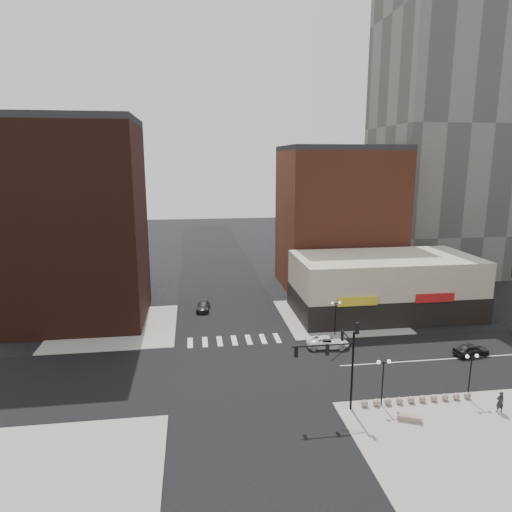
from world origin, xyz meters
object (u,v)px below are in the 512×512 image
object	(u,v)px
street_lamp_se_a	(383,371)
dark_sedan_east	(471,350)
street_lamp_se_b	(471,365)
pedestrian	(500,402)
traffic_signal	(340,354)
dark_sedan_north	(203,306)
stone_bench	(409,418)
white_suv	(328,342)
street_lamp_ne	(336,310)

from	to	relation	value
street_lamp_se_a	dark_sedan_east	size ratio (longest dim) A/B	1.06
street_lamp_se_b	pedestrian	size ratio (longest dim) A/B	2.25
traffic_signal	dark_sedan_north	xyz separation A→B (m)	(-10.60, 27.45, -4.35)
street_lamp_se_b	stone_bench	xyz separation A→B (m)	(-6.72, -2.55, -2.93)
stone_bench	white_suv	bearing A→B (deg)	122.93
white_suv	dark_sedan_east	distance (m)	15.26
street_lamp_se_a	dark_sedan_north	distance (m)	31.24
white_suv	stone_bench	world-z (taller)	white_suv
street_lamp_se_a	pedestrian	size ratio (longest dim) A/B	2.25
dark_sedan_east	pedestrian	distance (m)	11.77
street_lamp_se_a	street_lamp_se_b	bearing A→B (deg)	0.00
dark_sedan_east	dark_sedan_north	xyz separation A→B (m)	(-28.13, 19.15, -0.05)
dark_sedan_north	street_lamp_ne	bearing A→B (deg)	-31.01
traffic_signal	white_suv	xyz separation A→B (m)	(2.88, 12.60, -4.30)
traffic_signal	dark_sedan_east	size ratio (longest dim) A/B	1.98
traffic_signal	street_lamp_se_a	size ratio (longest dim) A/B	1.87
street_lamp_se_b	dark_sedan_east	xyz separation A→B (m)	(5.76, 8.47, -2.62)
pedestrian	traffic_signal	bearing A→B (deg)	-8.40
dark_sedan_north	pedestrian	xyz separation A→B (m)	(23.65, -30.02, 0.43)
pedestrian	dark_sedan_east	bearing A→B (deg)	-109.65
street_lamp_se_b	dark_sedan_east	distance (m)	10.57
street_lamp_ne	white_suv	size ratio (longest dim) A/B	0.87
street_lamp_se_b	pedestrian	xyz separation A→B (m)	(1.28, -2.40, -2.25)
traffic_signal	street_lamp_se_a	world-z (taller)	traffic_signal
dark_sedan_north	traffic_signal	bearing A→B (deg)	-62.80
street_lamp_se_b	white_suv	xyz separation A→B (m)	(-8.88, 12.77, -2.63)
dark_sedan_east	street_lamp_ne	bearing A→B (deg)	51.47
traffic_signal	stone_bench	xyz separation A→B (m)	(5.04, -2.72, -4.60)
dark_sedan_north	pedestrian	distance (m)	38.22
street_lamp_se_a	stone_bench	xyz separation A→B (m)	(1.28, -2.55, -2.93)
traffic_signal	white_suv	bearing A→B (deg)	77.11
street_lamp_ne	stone_bench	distance (m)	18.78
dark_sedan_east	dark_sedan_north	world-z (taller)	dark_sedan_east
dark_sedan_east	stone_bench	size ratio (longest dim) A/B	1.96
dark_sedan_north	stone_bench	distance (m)	33.98
street_lamp_ne	street_lamp_se_b	bearing A→B (deg)	-66.37
white_suv	dark_sedan_north	world-z (taller)	white_suv
white_suv	dark_sedan_north	distance (m)	20.06
pedestrian	street_lamp_se_b	bearing A→B (deg)	-59.24
white_suv	dark_sedan_east	bearing A→B (deg)	-100.37
pedestrian	stone_bench	bearing A→B (deg)	3.78
traffic_signal	street_lamp_se_b	world-z (taller)	traffic_signal
street_lamp_se_b	street_lamp_se_a	bearing A→B (deg)	180.00
street_lamp_se_a	white_suv	distance (m)	13.06
traffic_signal	stone_bench	size ratio (longest dim) A/B	3.88
traffic_signal	stone_bench	distance (m)	7.35
street_lamp_ne	dark_sedan_north	world-z (taller)	street_lamp_ne
street_lamp_se_a	traffic_signal	bearing A→B (deg)	177.43
white_suv	dark_sedan_east	size ratio (longest dim) A/B	1.21
traffic_signal	street_lamp_se_b	xyz separation A→B (m)	(11.76, -0.17, -1.67)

